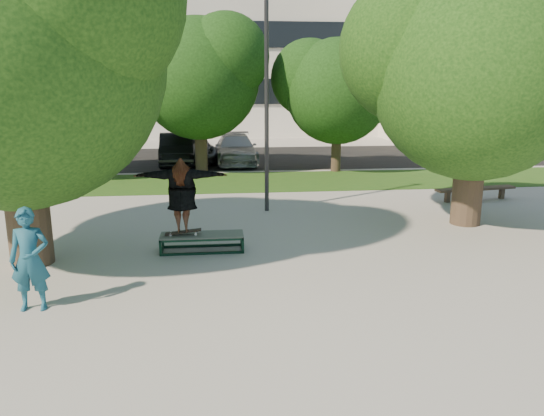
{
  "coord_description": "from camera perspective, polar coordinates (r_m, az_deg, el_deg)",
  "views": [
    {
      "loc": [
        -0.45,
        -9.74,
        3.61
      ],
      "look_at": [
        0.67,
        0.6,
        1.13
      ],
      "focal_mm": 35.0,
      "sensor_mm": 36.0,
      "label": 1
    }
  ],
  "objects": [
    {
      "name": "bg_tree_left",
      "position": [
        21.7,
        -23.18,
        12.7
      ],
      "size": [
        5.28,
        4.51,
        5.77
      ],
      "color": "#38281E",
      "rests_on": "ground"
    },
    {
      "name": "asphalt_strip",
      "position": [
        26.0,
        -5.17,
        5.4
      ],
      "size": [
        40.0,
        8.0,
        0.01
      ],
      "primitive_type": "cube",
      "color": "black",
      "rests_on": "ground"
    },
    {
      "name": "bench",
      "position": [
        17.65,
        21.04,
        1.85
      ],
      "size": [
        2.69,
        0.77,
        0.41
      ],
      "rotation": [
        0.0,
        0.0,
        0.16
      ],
      "color": "#4C3C2D",
      "rests_on": "ground"
    },
    {
      "name": "office_building",
      "position": [
        41.98,
        -8.77,
        19.29
      ],
      "size": [
        30.0,
        14.12,
        16.0
      ],
      "color": "beige",
      "rests_on": "ground"
    },
    {
      "name": "side_building",
      "position": [
        36.72,
        24.63,
        12.86
      ],
      "size": [
        15.0,
        10.0,
        8.0
      ],
      "primitive_type": "cube",
      "color": "beige",
      "rests_on": "ground"
    },
    {
      "name": "car_grey",
      "position": [
        24.73,
        -8.93,
        6.39
      ],
      "size": [
        2.77,
        4.92,
        1.3
      ],
      "primitive_type": "imported",
      "rotation": [
        0.0,
        0.0,
        0.14
      ],
      "color": "#56555A",
      "rests_on": "asphalt_strip"
    },
    {
      "name": "car_silver_b",
      "position": [
        24.21,
        -3.92,
        6.35
      ],
      "size": [
        1.91,
        4.47,
        1.28
      ],
      "primitive_type": "imported",
      "rotation": [
        0.0,
        0.0,
        0.02
      ],
      "color": "#A0A0A4",
      "rests_on": "asphalt_strip"
    },
    {
      "name": "bg_tree_mid",
      "position": [
        21.83,
        -8.09,
        14.37
      ],
      "size": [
        5.76,
        4.92,
        6.24
      ],
      "color": "#38281E",
      "rests_on": "ground"
    },
    {
      "name": "bystander",
      "position": [
        9.33,
        -24.61,
        -5.06
      ],
      "size": [
        0.63,
        0.43,
        1.7
      ],
      "primitive_type": "imported",
      "rotation": [
        0.0,
        0.0,
        0.03
      ],
      "color": "#1C556B",
      "rests_on": "ground"
    },
    {
      "name": "car_dark",
      "position": [
        24.17,
        -10.23,
        6.26
      ],
      "size": [
        1.68,
        4.23,
        1.37
      ],
      "primitive_type": "imported",
      "rotation": [
        0.0,
        0.0,
        0.06
      ],
      "color": "black",
      "rests_on": "asphalt_strip"
    },
    {
      "name": "bg_tree_right",
      "position": [
        21.86,
        6.89,
        13.02
      ],
      "size": [
        5.04,
        4.31,
        5.43
      ],
      "color": "#38281E",
      "rests_on": "ground"
    },
    {
      "name": "tree_left",
      "position": [
        11.53,
        -26.77,
        16.09
      ],
      "size": [
        6.96,
        5.95,
        7.12
      ],
      "color": "#38281E",
      "rests_on": "ground"
    },
    {
      "name": "lamppost",
      "position": [
        14.82,
        -0.59,
        11.65
      ],
      "size": [
        0.25,
        0.15,
        6.11
      ],
      "color": "#2D2D30",
      "rests_on": "ground"
    },
    {
      "name": "tree_right",
      "position": [
        14.33,
        20.89,
        14.51
      ],
      "size": [
        6.24,
        5.33,
        6.51
      ],
      "color": "#38281E",
      "rests_on": "ground"
    },
    {
      "name": "skater_rig",
      "position": [
        11.46,
        -9.68,
        1.36
      ],
      "size": [
        2.01,
        0.71,
        1.68
      ],
      "rotation": [
        0.0,
        0.0,
        3.05
      ],
      "color": "white",
      "rests_on": "grind_box"
    },
    {
      "name": "car_silver_a",
      "position": [
        26.36,
        -24.97,
        5.82
      ],
      "size": [
        1.95,
        4.18,
        1.38
      ],
      "primitive_type": "imported",
      "rotation": [
        0.0,
        0.0,
        0.08
      ],
      "color": "#B1B1B6",
      "rests_on": "asphalt_strip"
    },
    {
      "name": "ground",
      "position": [
        10.4,
        -3.35,
        -6.92
      ],
      "size": [
        120.0,
        120.0,
        0.0
      ],
      "primitive_type": "plane",
      "color": "gray",
      "rests_on": "ground"
    },
    {
      "name": "grass_strip",
      "position": [
        19.63,
        -1.85,
        2.85
      ],
      "size": [
        30.0,
        4.0,
        0.02
      ],
      "primitive_type": "cube",
      "color": "#1F4F16",
      "rests_on": "ground"
    },
    {
      "name": "grind_box",
      "position": [
        11.71,
        -7.52,
        -3.69
      ],
      "size": [
        1.8,
        0.6,
        0.38
      ],
      "color": "black",
      "rests_on": "ground"
    }
  ]
}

